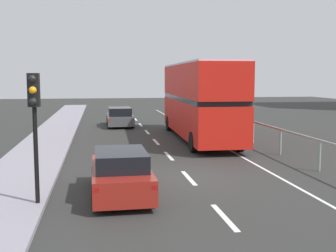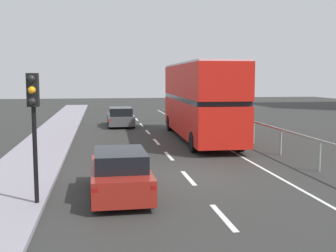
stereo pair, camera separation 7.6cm
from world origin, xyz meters
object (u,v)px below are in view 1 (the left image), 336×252
hatchback_car_near (121,174)px  sedan_car_ahead (120,117)px  traffic_signal_pole (34,106)px  double_decker_bus_red (199,99)px

hatchback_car_near → sedan_car_ahead: bearing=86.6°
hatchback_car_near → traffic_signal_pole: 3.27m
double_decker_bus_red → sedan_car_ahead: size_ratio=2.56×
hatchback_car_near → sedan_car_ahead: 18.63m
hatchback_car_near → sedan_car_ahead: size_ratio=0.91×
double_decker_bus_red → traffic_signal_pole: 14.02m
traffic_signal_pole → sedan_car_ahead: (3.25, 19.47, -2.14)m
double_decker_bus_red → traffic_signal_pole: (-7.45, -11.87, 0.45)m
traffic_signal_pole → sedan_car_ahead: 19.86m
double_decker_bus_red → hatchback_car_near: double_decker_bus_red is taller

